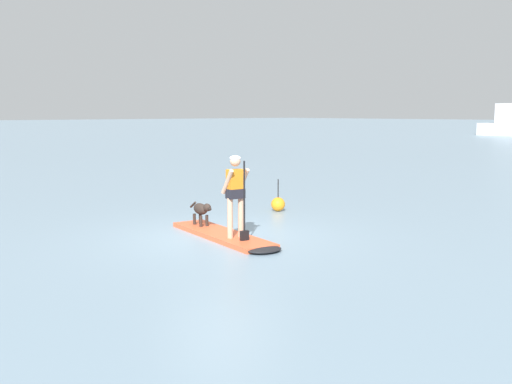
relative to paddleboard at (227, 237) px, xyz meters
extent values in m
plane|color=gray|center=(-0.23, 0.04, -0.05)|extent=(400.00, 400.00, 0.00)
cube|color=#E55933|center=(-0.23, 0.04, 0.00)|extent=(3.39, 1.28, 0.10)
ellipsoid|color=black|center=(1.41, -0.22, 0.00)|extent=(0.67, 0.82, 0.10)
cylinder|color=tan|center=(0.38, 0.07, 0.47)|extent=(0.12, 0.12, 0.84)
cylinder|color=tan|center=(0.34, -0.18, 0.47)|extent=(0.12, 0.12, 0.84)
cube|color=black|center=(0.36, -0.06, 0.97)|extent=(0.27, 0.39, 0.20)
cube|color=orange|center=(0.36, -0.06, 1.19)|extent=(0.25, 0.37, 0.59)
sphere|color=tan|center=(0.36, -0.06, 1.65)|extent=(0.22, 0.22, 0.22)
ellipsoid|color=white|center=(0.36, -0.06, 1.71)|extent=(0.23, 0.23, 0.11)
cylinder|color=tan|center=(0.39, 0.13, 1.23)|extent=(0.43, 0.15, 0.54)
cylinder|color=tan|center=(0.33, -0.24, 1.23)|extent=(0.43, 0.15, 0.54)
cylinder|color=black|center=(0.70, -0.11, 0.86)|extent=(0.04, 0.04, 1.63)
cube|color=black|center=(0.70, -0.11, 0.15)|extent=(0.11, 0.19, 0.20)
ellipsoid|color=#2D231E|center=(-1.21, 0.19, 0.43)|extent=(0.57, 0.30, 0.26)
ellipsoid|color=#2D231E|center=(-0.88, 0.14, 0.51)|extent=(0.24, 0.19, 0.18)
ellipsoid|color=black|center=(-0.77, 0.12, 0.49)|extent=(0.13, 0.10, 0.08)
cylinder|color=#2D231E|center=(-1.57, 0.25, 0.48)|extent=(0.27, 0.09, 0.18)
cylinder|color=#2D231E|center=(-1.03, 0.24, 0.18)|extent=(0.07, 0.07, 0.25)
cylinder|color=#2D231E|center=(-1.06, 0.09, 0.18)|extent=(0.07, 0.07, 0.25)
cylinder|color=#2D231E|center=(-1.35, 0.29, 0.18)|extent=(0.07, 0.07, 0.25)
cylinder|color=#2D231E|center=(-1.38, 0.14, 0.18)|extent=(0.07, 0.07, 0.25)
sphere|color=orange|center=(-1.86, 3.30, 0.14)|extent=(0.38, 0.38, 0.38)
cylinder|color=black|center=(-1.86, 3.30, 0.58)|extent=(0.03, 0.03, 0.50)
camera|label=1|loc=(9.69, -7.81, 2.64)|focal=41.52mm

